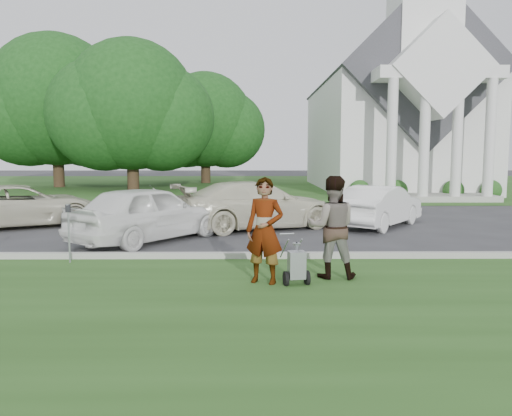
{
  "coord_description": "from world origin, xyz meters",
  "views": [
    {
      "loc": [
        -0.2,
        -10.66,
        2.4
      ],
      "look_at": [
        -0.13,
        0.0,
        1.23
      ],
      "focal_mm": 35.0,
      "sensor_mm": 36.0,
      "label": 1
    }
  ],
  "objects_px": {
    "person_right": "(332,228)",
    "person_left": "(265,231)",
    "car_a": "(23,206)",
    "striping_cart": "(296,266)",
    "car_b": "(148,213)",
    "tree_far": "(56,106)",
    "car_d": "(380,206)",
    "car_c": "(257,205)",
    "church": "(390,100)",
    "tree_left": "(131,111)",
    "parking_meter_near": "(69,226)",
    "tree_back": "(205,124)"
  },
  "relations": [
    {
      "from": "car_b",
      "to": "car_d",
      "type": "relative_size",
      "value": 1.11
    },
    {
      "from": "person_right",
      "to": "car_a",
      "type": "height_order",
      "value": "person_right"
    },
    {
      "from": "church",
      "to": "striping_cart",
      "type": "height_order",
      "value": "church"
    },
    {
      "from": "parking_meter_near",
      "to": "person_right",
      "type": "bearing_deg",
      "value": -13.7
    },
    {
      "from": "tree_far",
      "to": "car_d",
      "type": "xyz_separation_m",
      "value": [
        17.99,
        -19.41,
        -5.01
      ]
    },
    {
      "from": "car_d",
      "to": "car_c",
      "type": "bearing_deg",
      "value": 42.86
    },
    {
      "from": "tree_left",
      "to": "person_left",
      "type": "xyz_separation_m",
      "value": [
        8.03,
        -23.61,
        -4.13
      ]
    },
    {
      "from": "parking_meter_near",
      "to": "car_d",
      "type": "height_order",
      "value": "car_d"
    },
    {
      "from": "tree_back",
      "to": "person_left",
      "type": "relative_size",
      "value": 4.91
    },
    {
      "from": "parking_meter_near",
      "to": "car_a",
      "type": "height_order",
      "value": "car_a"
    },
    {
      "from": "church",
      "to": "car_a",
      "type": "distance_m",
      "value": 24.74
    },
    {
      "from": "tree_back",
      "to": "car_a",
      "type": "height_order",
      "value": "tree_back"
    },
    {
      "from": "church",
      "to": "car_d",
      "type": "distance_m",
      "value": 18.98
    },
    {
      "from": "parking_meter_near",
      "to": "car_a",
      "type": "relative_size",
      "value": 0.26
    },
    {
      "from": "tree_far",
      "to": "car_a",
      "type": "height_order",
      "value": "tree_far"
    },
    {
      "from": "church",
      "to": "person_right",
      "type": "relative_size",
      "value": 12.26
    },
    {
      "from": "tree_far",
      "to": "parking_meter_near",
      "type": "distance_m",
      "value": 27.16
    },
    {
      "from": "tree_left",
      "to": "car_c",
      "type": "relative_size",
      "value": 2.03
    },
    {
      "from": "tree_far",
      "to": "car_b",
      "type": "height_order",
      "value": "tree_far"
    },
    {
      "from": "church",
      "to": "car_c",
      "type": "distance_m",
      "value": 20.76
    },
    {
      "from": "tree_left",
      "to": "tree_far",
      "type": "bearing_deg",
      "value": 153.44
    },
    {
      "from": "tree_far",
      "to": "tree_left",
      "type": "bearing_deg",
      "value": -26.56
    },
    {
      "from": "striping_cart",
      "to": "person_right",
      "type": "height_order",
      "value": "person_right"
    },
    {
      "from": "person_left",
      "to": "car_a",
      "type": "height_order",
      "value": "person_left"
    },
    {
      "from": "striping_cart",
      "to": "car_d",
      "type": "distance_m",
      "value": 8.08
    },
    {
      "from": "person_right",
      "to": "person_left",
      "type": "bearing_deg",
      "value": 21.56
    },
    {
      "from": "person_left",
      "to": "car_a",
      "type": "bearing_deg",
      "value": 156.91
    },
    {
      "from": "tree_far",
      "to": "car_c",
      "type": "bearing_deg",
      "value": -54.83
    },
    {
      "from": "person_left",
      "to": "car_d",
      "type": "relative_size",
      "value": 0.48
    },
    {
      "from": "car_b",
      "to": "tree_far",
      "type": "bearing_deg",
      "value": -26.59
    },
    {
      "from": "car_d",
      "to": "tree_far",
      "type": "bearing_deg",
      "value": -10.13
    },
    {
      "from": "tree_far",
      "to": "church",
      "type": "bearing_deg",
      "value": -4.66
    },
    {
      "from": "person_right",
      "to": "car_b",
      "type": "bearing_deg",
      "value": -38.7
    },
    {
      "from": "car_b",
      "to": "tree_back",
      "type": "bearing_deg",
      "value": -50.93
    },
    {
      "from": "tree_left",
      "to": "car_d",
      "type": "relative_size",
      "value": 2.58
    },
    {
      "from": "person_left",
      "to": "parking_meter_near",
      "type": "relative_size",
      "value": 1.49
    },
    {
      "from": "tree_left",
      "to": "tree_far",
      "type": "relative_size",
      "value": 0.91
    },
    {
      "from": "tree_left",
      "to": "car_a",
      "type": "bearing_deg",
      "value": -89.05
    },
    {
      "from": "tree_back",
      "to": "car_b",
      "type": "bearing_deg",
      "value": -87.96
    },
    {
      "from": "striping_cart",
      "to": "car_b",
      "type": "height_order",
      "value": "car_b"
    },
    {
      "from": "car_c",
      "to": "person_left",
      "type": "bearing_deg",
      "value": 157.76
    },
    {
      "from": "striping_cart",
      "to": "person_left",
      "type": "relative_size",
      "value": 0.49
    },
    {
      "from": "person_left",
      "to": "parking_meter_near",
      "type": "height_order",
      "value": "person_left"
    },
    {
      "from": "striping_cart",
      "to": "tree_far",
      "type": "bearing_deg",
      "value": 108.81
    },
    {
      "from": "car_c",
      "to": "striping_cart",
      "type": "bearing_deg",
      "value": 162.51
    },
    {
      "from": "parking_meter_near",
      "to": "car_c",
      "type": "height_order",
      "value": "car_c"
    },
    {
      "from": "church",
      "to": "tree_left",
      "type": "bearing_deg",
      "value": -176.21
    },
    {
      "from": "striping_cart",
      "to": "car_b",
      "type": "bearing_deg",
      "value": 118.35
    },
    {
      "from": "church",
      "to": "person_left",
      "type": "bearing_deg",
      "value": -109.95
    },
    {
      "from": "person_right",
      "to": "car_b",
      "type": "distance_m",
      "value": 5.99
    }
  ]
}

